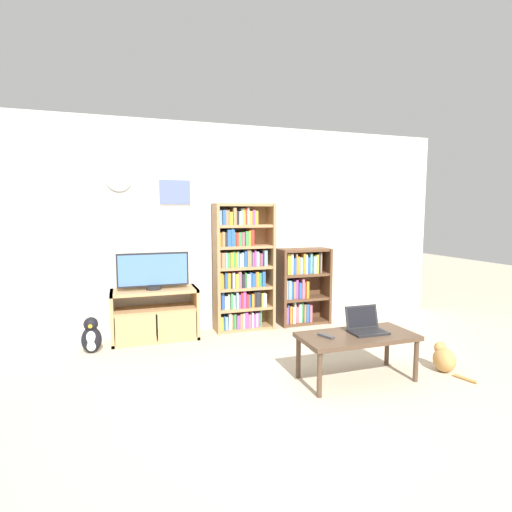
% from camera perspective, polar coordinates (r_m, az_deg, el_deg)
% --- Properties ---
extents(ground_plane, '(18.00, 18.00, 0.00)m').
position_cam_1_polar(ground_plane, '(3.33, 7.89, -20.77)').
color(ground_plane, '#BCAD93').
extents(wall_back, '(6.09, 0.09, 2.60)m').
position_cam_1_polar(wall_back, '(5.18, -3.72, 4.06)').
color(wall_back, beige).
rests_on(wall_back, ground_plane).
extents(tv_stand, '(0.99, 0.41, 0.60)m').
position_cam_1_polar(tv_stand, '(4.89, -14.18, -8.13)').
color(tv_stand, tan).
rests_on(tv_stand, ground_plane).
extents(television, '(0.81, 0.18, 0.43)m').
position_cam_1_polar(television, '(4.80, -14.48, -2.06)').
color(television, black).
rests_on(television, tv_stand).
extents(bookshelf_tall, '(0.76, 0.30, 1.61)m').
position_cam_1_polar(bookshelf_tall, '(5.08, -2.12, -1.92)').
color(bookshelf_tall, '#9E754C').
rests_on(bookshelf_tall, ground_plane).
extents(bookshelf_short, '(0.69, 0.29, 1.02)m').
position_cam_1_polar(bookshelf_short, '(5.42, 6.39, -4.18)').
color(bookshelf_short, brown).
rests_on(bookshelf_short, ground_plane).
extents(coffee_table, '(1.04, 0.50, 0.42)m').
position_cam_1_polar(coffee_table, '(3.76, 14.24, -11.46)').
color(coffee_table, '#4C3828').
rests_on(coffee_table, ground_plane).
extents(laptop, '(0.33, 0.25, 0.23)m').
position_cam_1_polar(laptop, '(3.82, 15.38, -9.57)').
color(laptop, '#232326').
rests_on(laptop, coffee_table).
extents(remote_near_laptop, '(0.10, 0.17, 0.02)m').
position_cam_1_polar(remote_near_laptop, '(3.61, 9.94, -11.19)').
color(remote_near_laptop, '#38383A').
rests_on(remote_near_laptop, coffee_table).
extents(cat, '(0.21, 0.45, 0.28)m').
position_cam_1_polar(cat, '(4.30, 25.23, -13.12)').
color(cat, '#B78447').
rests_on(cat, ground_plane).
extents(penguin_figurine, '(0.21, 0.19, 0.39)m').
position_cam_1_polar(penguin_figurine, '(4.71, -22.46, -10.60)').
color(penguin_figurine, black).
rests_on(penguin_figurine, ground_plane).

